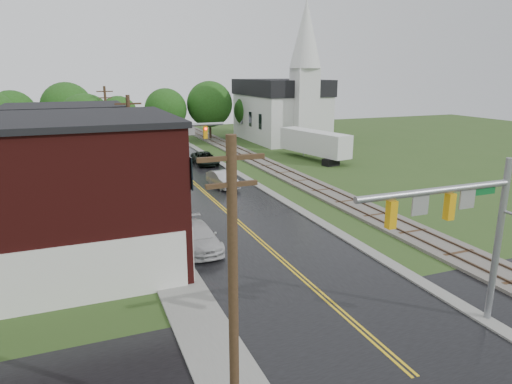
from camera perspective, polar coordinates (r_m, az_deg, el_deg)
ground at (r=18.39m, az=19.34°, el=-21.06°), size 160.00×160.00×0.00m
main_road at (r=43.47m, az=-7.24°, el=0.65°), size 10.00×90.00×0.02m
cross_road at (r=19.64m, az=15.35°, el=-18.21°), size 60.00×9.00×0.02m
curb_right at (r=49.65m, az=-2.69°, el=2.53°), size 0.80×70.00×0.12m
sidewalk_left at (r=37.61m, az=-14.44°, el=-1.94°), size 2.40×50.00×0.12m
brick_building at (r=26.70m, az=-25.47°, el=-0.49°), size 14.30×10.30×8.30m
yellow_house at (r=37.58m, az=-22.22°, el=2.44°), size 8.00×7.00×6.40m
darkred_building at (r=46.60m, az=-20.93°, el=3.52°), size 7.00×6.00×4.40m
church at (r=71.57m, az=3.48°, el=11.00°), size 10.40×18.40×20.00m
railroad at (r=51.28m, az=2.18°, el=3.05°), size 3.20×80.00×0.30m
traffic_signal_near at (r=19.76m, az=24.43°, el=-2.91°), size 7.34×0.30×7.20m
traffic_signal_far at (r=38.89m, az=-11.31°, el=6.30°), size 7.34×0.43×7.20m
utility_pole_a at (r=12.84m, az=-2.87°, el=-12.09°), size 1.80×0.28×9.00m
utility_pole_b at (r=33.56m, az=-15.27°, el=4.31°), size 1.80×0.28×9.00m
utility_pole_c at (r=55.28m, az=-18.09°, el=8.04°), size 1.80×0.28×9.00m
tree_left_c at (r=51.22m, az=-25.64°, el=6.60°), size 6.00×6.00×7.65m
tree_left_e at (r=57.06m, az=-20.31°, el=8.14°), size 6.40×6.40×8.16m
suv_dark at (r=53.65m, az=-6.38°, el=4.17°), size 2.43×5.25×1.46m
sedan_silver at (r=42.89m, az=-4.19°, el=1.58°), size 2.07×4.70×1.50m
pickup_white at (r=28.23m, az=-7.29°, el=-5.60°), size 2.25×5.23×1.50m
semi_trailer at (r=56.71m, az=7.33°, el=6.14°), size 4.48×11.12×3.52m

